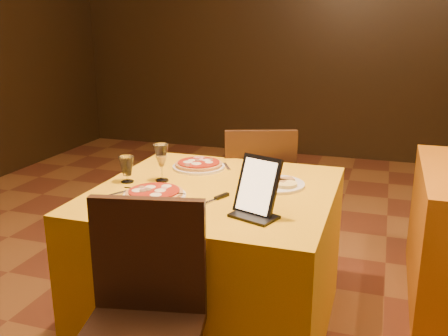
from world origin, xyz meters
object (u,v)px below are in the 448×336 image
(water_glass, at_px, (127,169))
(chair_main_far, at_px, (257,194))
(wine_glass, at_px, (161,162))
(pizza_far, at_px, (199,165))
(main_table, at_px, (216,260))
(pizza_near, at_px, (154,195))
(tablet, at_px, (258,186))

(water_glass, bearing_deg, chair_main_far, 62.29)
(wine_glass, relative_size, water_glass, 1.46)
(pizza_far, bearing_deg, wine_glass, -109.28)
(wine_glass, bearing_deg, pizza_far, 70.72)
(wine_glass, bearing_deg, water_glass, -154.57)
(main_table, distance_m, wine_glass, 0.55)
(pizza_near, bearing_deg, wine_glass, 107.18)
(chair_main_far, height_order, pizza_far, chair_main_far)
(water_glass, bearing_deg, main_table, 5.80)
(tablet, bearing_deg, pizza_near, -164.51)
(chair_main_far, height_order, water_glass, chair_main_far)
(chair_main_far, bearing_deg, pizza_far, 48.44)
(pizza_near, xyz_separation_m, pizza_far, (0.02, 0.50, 0.00))
(pizza_near, height_order, tablet, tablet)
(main_table, height_order, wine_glass, wine_glass)
(main_table, height_order, tablet, tablet)
(pizza_near, distance_m, wine_glass, 0.26)
(pizza_far, xyz_separation_m, wine_glass, (-0.09, -0.27, 0.08))
(main_table, distance_m, pizza_far, 0.53)
(water_glass, xyz_separation_m, tablet, (0.71, -0.21, 0.06))
(pizza_near, distance_m, tablet, 0.50)
(water_glass, bearing_deg, pizza_far, 54.02)
(main_table, bearing_deg, pizza_near, -135.53)
(pizza_near, height_order, water_glass, water_glass)
(chair_main_far, bearing_deg, tablet, 84.15)
(chair_main_far, xyz_separation_m, wine_glass, (-0.29, -0.77, 0.39))
(pizza_near, bearing_deg, main_table, 44.47)
(pizza_far, bearing_deg, chair_main_far, 68.68)
(wine_glass, distance_m, water_glass, 0.17)
(tablet, bearing_deg, main_table, 157.17)
(chair_main_far, relative_size, pizza_near, 3.20)
(chair_main_far, bearing_deg, pizza_near, 57.69)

